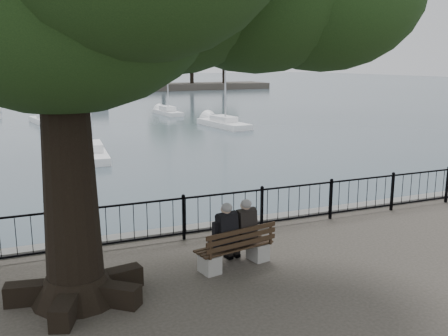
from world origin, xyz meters
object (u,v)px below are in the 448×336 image
bench (236,252)px  lion_monument (76,87)px  person_left (223,238)px  person_right (242,233)px

bench → lion_monument: lion_monument is taller
person_left → lion_monument: 49.35m
bench → lion_monument: bearing=87.1°
bench → lion_monument: 49.39m
person_left → lion_monument: (2.79, 49.27, 0.58)m
person_left → lion_monument: lion_monument is taller
bench → person_left: size_ratio=1.24×
bench → lion_monument: size_ratio=0.19×
person_left → person_right: size_ratio=1.00×
bench → person_left: 0.42m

